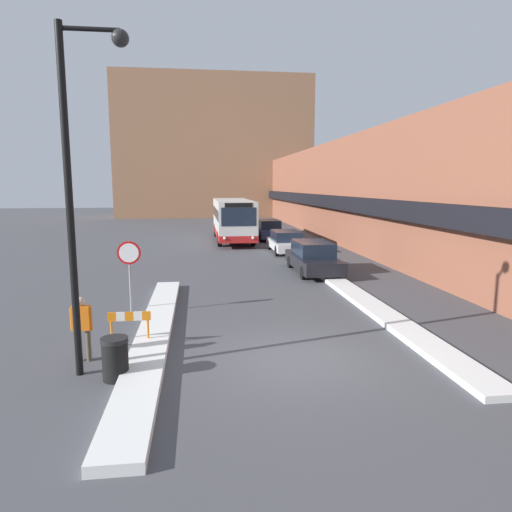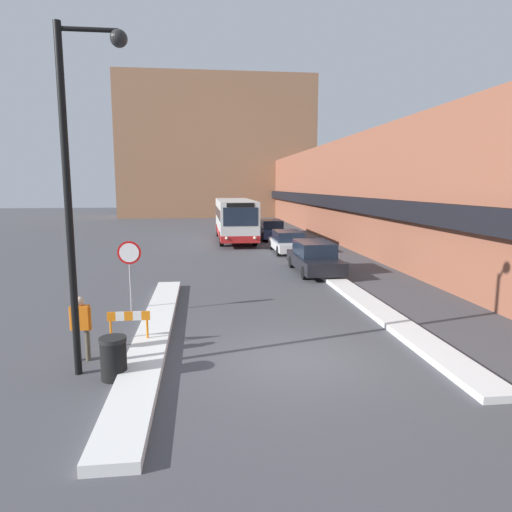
% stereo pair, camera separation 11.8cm
% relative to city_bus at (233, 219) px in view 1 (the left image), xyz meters
% --- Properties ---
extents(ground_plane, '(160.00, 160.00, 0.00)m').
position_rel_city_bus_xyz_m(ground_plane, '(-0.31, -24.43, -1.70)').
color(ground_plane, '#47474C').
extents(building_row_right, '(5.50, 60.00, 7.44)m').
position_rel_city_bus_xyz_m(building_row_right, '(9.65, -0.43, 2.01)').
color(building_row_right, brown).
rests_on(building_row_right, ground_plane).
extents(building_backdrop_far, '(26.00, 8.00, 18.50)m').
position_rel_city_bus_xyz_m(building_backdrop_far, '(-0.31, 29.10, 7.55)').
color(building_backdrop_far, '#996B4C').
rests_on(building_backdrop_far, ground_plane).
extents(snow_bank_left, '(0.90, 12.75, 0.21)m').
position_rel_city_bus_xyz_m(snow_bank_left, '(-3.91, -22.19, -1.60)').
color(snow_bank_left, silver).
rests_on(snow_bank_left, ground_plane).
extents(snow_bank_right, '(0.90, 13.23, 0.16)m').
position_rel_city_bus_xyz_m(snow_bank_right, '(3.29, -20.54, -1.62)').
color(snow_bank_right, silver).
rests_on(snow_bank_right, ground_plane).
extents(city_bus, '(2.64, 10.45, 3.13)m').
position_rel_city_bus_xyz_m(city_bus, '(0.00, 0.00, 0.00)').
color(city_bus, silver).
rests_on(city_bus, ground_plane).
extents(parked_car_front, '(1.88, 4.87, 1.52)m').
position_rel_city_bus_xyz_m(parked_car_front, '(2.89, -13.47, -0.95)').
color(parked_car_front, black).
rests_on(parked_car_front, ground_plane).
extents(parked_car_middle, '(1.90, 4.67, 1.36)m').
position_rel_city_bus_xyz_m(parked_car_middle, '(2.89, -6.60, -1.01)').
color(parked_car_middle, silver).
rests_on(parked_car_middle, ground_plane).
extents(parked_car_back, '(1.81, 4.43, 1.54)m').
position_rel_city_bus_xyz_m(parked_car_back, '(2.89, 0.43, -0.94)').
color(parked_car_back, navy).
rests_on(parked_car_back, ground_plane).
extents(stop_sign, '(0.76, 0.08, 2.43)m').
position_rel_city_bus_xyz_m(stop_sign, '(-4.88, -19.81, 0.06)').
color(stop_sign, gray).
rests_on(stop_sign, ground_plane).
extents(street_lamp, '(1.46, 0.36, 7.49)m').
position_rel_city_bus_xyz_m(street_lamp, '(-5.09, -24.67, 2.85)').
color(street_lamp, black).
rests_on(street_lamp, ground_plane).
extents(pedestrian, '(0.52, 0.23, 1.59)m').
position_rel_city_bus_xyz_m(pedestrian, '(-5.45, -23.87, -0.75)').
color(pedestrian, brown).
rests_on(pedestrian, ground_plane).
extents(trash_bin, '(0.59, 0.59, 0.95)m').
position_rel_city_bus_xyz_m(trash_bin, '(-4.48, -25.05, -1.22)').
color(trash_bin, black).
rests_on(trash_bin, ground_plane).
extents(construction_barricade, '(1.10, 0.06, 0.94)m').
position_rel_city_bus_xyz_m(construction_barricade, '(-4.47, -22.96, -1.04)').
color(construction_barricade, orange).
rests_on(construction_barricade, ground_plane).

